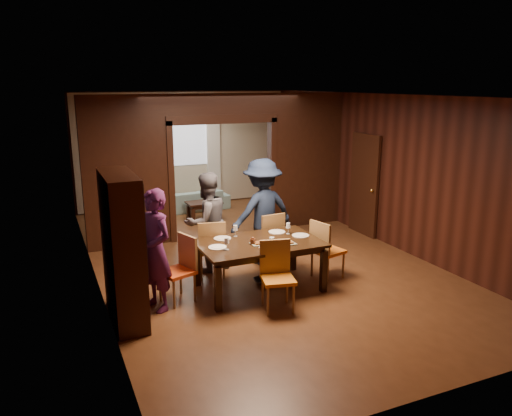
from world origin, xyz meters
name	(u,v)px	position (x,y,z in m)	size (l,w,h in m)	color
floor	(254,258)	(0.00, 0.00, 0.00)	(9.00, 9.00, 0.00)	#552F17
ceiling	(254,95)	(0.00, 0.00, 2.90)	(5.50, 9.00, 0.02)	silver
room_walls	(218,161)	(0.00, 1.89, 1.51)	(5.52, 9.01, 2.90)	black
person_purple	(155,250)	(-2.07, -1.35, 0.86)	(0.63, 0.41, 1.73)	#4F1B4A
person_grey	(207,222)	(-0.96, -0.20, 0.84)	(0.82, 0.64, 1.68)	#4F4D54
person_navy	(262,212)	(0.05, -0.23, 0.93)	(1.20, 0.69, 1.85)	#162138
sofa	(194,200)	(0.03, 3.85, 0.25)	(1.71, 0.67, 0.50)	#8DB9B9
serving_bowl	(264,236)	(-0.33, -1.14, 0.80)	(0.32, 0.32, 0.08)	black
dining_table	(259,265)	(-0.47, -1.28, 0.38)	(1.86, 1.15, 0.76)	black
coffee_table	(204,210)	(0.00, 2.98, 0.20)	(0.80, 0.50, 0.40)	black
chair_left	(177,270)	(-1.75, -1.23, 0.48)	(0.44, 0.44, 0.97)	#E54915
chair_right	(328,249)	(0.74, -1.31, 0.48)	(0.44, 0.44, 0.97)	orange
chair_far_l	(211,248)	(-0.99, -0.50, 0.48)	(0.44, 0.44, 0.97)	#C17912
chair_far_r	(267,239)	(0.06, -0.43, 0.48)	(0.44, 0.44, 0.97)	orange
chair_near	(278,277)	(-0.54, -2.07, 0.48)	(0.44, 0.44, 0.97)	orange
hutch	(123,249)	(-2.53, -1.50, 1.00)	(0.40, 1.20, 2.00)	black
door_right	(364,185)	(2.70, 0.50, 1.05)	(0.06, 0.90, 2.10)	black
window_far	(185,139)	(0.00, 4.44, 1.70)	(1.20, 0.03, 1.30)	silver
curtain_left	(156,159)	(-0.75, 4.40, 1.25)	(0.35, 0.06, 2.40)	white
curtain_right	(214,156)	(0.75, 4.40, 1.25)	(0.35, 0.06, 2.40)	white
plate_left	(217,247)	(-1.15, -1.29, 0.77)	(0.27, 0.27, 0.01)	white
plate_far_l	(222,238)	(-0.94, -0.92, 0.77)	(0.27, 0.27, 0.01)	silver
plate_far_r	(277,232)	(-0.01, -0.95, 0.77)	(0.27, 0.27, 0.01)	silver
plate_right	(301,235)	(0.25, -1.27, 0.77)	(0.27, 0.27, 0.01)	silver
plate_near	(268,248)	(-0.47, -1.60, 0.77)	(0.27, 0.27, 0.01)	silver
platter_a	(261,243)	(-0.50, -1.40, 0.78)	(0.30, 0.20, 0.04)	gray
platter_b	(285,243)	(-0.17, -1.56, 0.78)	(0.30, 0.20, 0.04)	gray
wineglass_left	(227,244)	(-1.06, -1.43, 0.85)	(0.08, 0.08, 0.18)	white
wineglass_far	(235,231)	(-0.71, -0.89, 0.85)	(0.08, 0.08, 0.18)	silver
wineglass_right	(288,228)	(0.11, -1.10, 0.85)	(0.08, 0.08, 0.18)	silver
tumbler	(272,242)	(-0.39, -1.56, 0.83)	(0.07, 0.07, 0.14)	white
condiment_jar	(253,241)	(-0.62, -1.36, 0.82)	(0.08, 0.08, 0.11)	#4F2412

